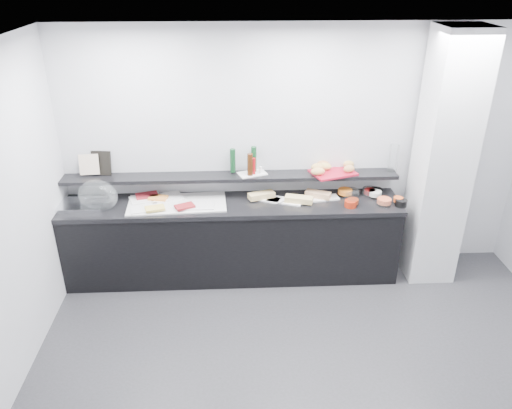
{
  "coord_description": "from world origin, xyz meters",
  "views": [
    {
      "loc": [
        -0.67,
        -3.07,
        3.25
      ],
      "look_at": [
        -0.45,
        1.45,
        1.0
      ],
      "focal_mm": 35.0,
      "sensor_mm": 36.0,
      "label": 1
    }
  ],
  "objects_px": {
    "bread_tray": "(333,172)",
    "sandwich_plate_mid": "(285,201)",
    "cloche_base": "(81,205)",
    "condiment_tray": "(252,174)",
    "carafe": "(393,158)",
    "framed_print": "(101,163)"
  },
  "relations": [
    {
      "from": "sandwich_plate_mid",
      "to": "condiment_tray",
      "type": "distance_m",
      "value": 0.46
    },
    {
      "from": "condiment_tray",
      "to": "bread_tray",
      "type": "bearing_deg",
      "value": -21.17
    },
    {
      "from": "sandwich_plate_mid",
      "to": "bread_tray",
      "type": "height_order",
      "value": "bread_tray"
    },
    {
      "from": "condiment_tray",
      "to": "carafe",
      "type": "xyz_separation_m",
      "value": [
        1.53,
        0.01,
        0.14
      ]
    },
    {
      "from": "framed_print",
      "to": "carafe",
      "type": "relative_size",
      "value": 0.87
    },
    {
      "from": "condiment_tray",
      "to": "carafe",
      "type": "distance_m",
      "value": 1.54
    },
    {
      "from": "cloche_base",
      "to": "condiment_tray",
      "type": "xyz_separation_m",
      "value": [
        1.81,
        0.2,
        0.24
      ]
    },
    {
      "from": "sandwich_plate_mid",
      "to": "condiment_tray",
      "type": "height_order",
      "value": "condiment_tray"
    },
    {
      "from": "cloche_base",
      "to": "bread_tray",
      "type": "xyz_separation_m",
      "value": [
        2.69,
        0.18,
        0.24
      ]
    },
    {
      "from": "bread_tray",
      "to": "sandwich_plate_mid",
      "type": "bearing_deg",
      "value": 177.86
    },
    {
      "from": "framed_print",
      "to": "carafe",
      "type": "height_order",
      "value": "carafe"
    },
    {
      "from": "framed_print",
      "to": "bread_tray",
      "type": "height_order",
      "value": "framed_print"
    },
    {
      "from": "cloche_base",
      "to": "framed_print",
      "type": "xyz_separation_m",
      "value": [
        0.2,
        0.27,
        0.36
      ]
    },
    {
      "from": "framed_print",
      "to": "carafe",
      "type": "bearing_deg",
      "value": 6.71
    },
    {
      "from": "framed_print",
      "to": "condiment_tray",
      "type": "relative_size",
      "value": 0.89
    },
    {
      "from": "cloche_base",
      "to": "carafe",
      "type": "bearing_deg",
      "value": 3.95
    },
    {
      "from": "condiment_tray",
      "to": "carafe",
      "type": "bearing_deg",
      "value": -19.41
    },
    {
      "from": "framed_print",
      "to": "condiment_tray",
      "type": "height_order",
      "value": "framed_print"
    },
    {
      "from": "framed_print",
      "to": "condiment_tray",
      "type": "distance_m",
      "value": 1.62
    },
    {
      "from": "cloche_base",
      "to": "sandwich_plate_mid",
      "type": "xyz_separation_m",
      "value": [
        2.15,
        0.02,
        -0.01
      ]
    },
    {
      "from": "cloche_base",
      "to": "bread_tray",
      "type": "height_order",
      "value": "bread_tray"
    },
    {
      "from": "condiment_tray",
      "to": "cloche_base",
      "type": "bearing_deg",
      "value": 166.31
    }
  ]
}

